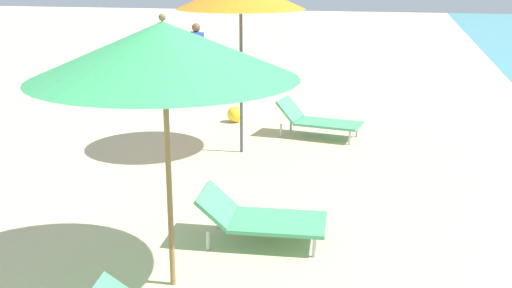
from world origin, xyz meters
TOP-DOWN VIEW (x-y plane):
  - umbrella_second at (0.45, 4.20)m, footprint 2.27×2.27m
  - lounger_second_shoreside at (1.03, 5.27)m, footprint 1.37×0.76m
  - lounger_farthest_shoreside at (1.07, 9.54)m, footprint 1.48×0.82m
  - person_walking_near at (-2.30, 13.30)m, footprint 0.41×0.41m
  - beach_ball at (-0.55, 10.22)m, footprint 0.30×0.30m

SIDE VIEW (x-z plane):
  - beach_ball at x=-0.55m, z-range 0.00..0.30m
  - lounger_second_shoreside at x=1.03m, z-range 0.00..0.55m
  - lounger_farthest_shoreside at x=1.07m, z-range -0.01..0.62m
  - person_walking_near at x=-2.30m, z-range 0.15..1.68m
  - umbrella_second at x=0.45m, z-range 0.92..3.36m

